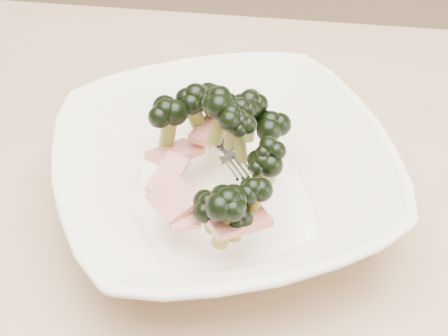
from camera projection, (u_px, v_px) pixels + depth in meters
The scene contains 2 objects.
dining_table at pixel (235, 293), 0.66m from camera, with size 1.20×0.80×0.75m.
broccoli_dish at pixel (224, 174), 0.58m from camera, with size 0.40×0.40×0.13m.
Camera 1 is at (0.04, -0.39, 1.20)m, focal length 50.00 mm.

